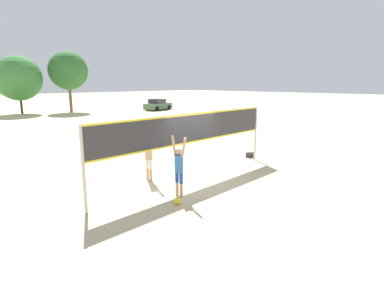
{
  "coord_description": "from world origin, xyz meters",
  "views": [
    {
      "loc": [
        -7.74,
        -7.74,
        3.64
      ],
      "look_at": [
        0.0,
        0.0,
        1.4
      ],
      "focal_mm": 28.0,
      "sensor_mm": 36.0,
      "label": 1
    }
  ],
  "objects_px": {
    "player_spiker": "(179,165)",
    "tree_left_cluster": "(18,78)",
    "parked_car_near": "(158,105)",
    "volleyball": "(178,201)",
    "player_blocker": "(149,153)",
    "gear_bag": "(250,155)",
    "volleyball_net": "(192,131)",
    "tree_right_cluster": "(68,71)"
  },
  "relations": [
    {
      "from": "volleyball_net",
      "to": "parked_car_near",
      "type": "distance_m",
      "value": 30.1
    },
    {
      "from": "player_blocker",
      "to": "gear_bag",
      "type": "distance_m",
      "value": 5.84
    },
    {
      "from": "player_blocker",
      "to": "volleyball",
      "type": "bearing_deg",
      "value": -17.81
    },
    {
      "from": "tree_left_cluster",
      "to": "tree_right_cluster",
      "type": "height_order",
      "value": "tree_right_cluster"
    },
    {
      "from": "player_spiker",
      "to": "tree_left_cluster",
      "type": "xyz_separation_m",
      "value": [
        4.6,
        32.55,
        3.11
      ]
    },
    {
      "from": "player_spiker",
      "to": "tree_right_cluster",
      "type": "relative_size",
      "value": 0.27
    },
    {
      "from": "player_spiker",
      "to": "parked_car_near",
      "type": "relative_size",
      "value": 0.46
    },
    {
      "from": "player_blocker",
      "to": "gear_bag",
      "type": "relative_size",
      "value": 5.53
    },
    {
      "from": "volleyball",
      "to": "tree_left_cluster",
      "type": "distance_m",
      "value": 33.68
    },
    {
      "from": "gear_bag",
      "to": "tree_right_cluster",
      "type": "bearing_deg",
      "value": 82.63
    },
    {
      "from": "volleyball_net",
      "to": "player_blocker",
      "type": "xyz_separation_m",
      "value": [
        -1.19,
        1.1,
        -0.81
      ]
    },
    {
      "from": "volleyball_net",
      "to": "tree_left_cluster",
      "type": "bearing_deg",
      "value": 84.36
    },
    {
      "from": "parked_car_near",
      "to": "tree_right_cluster",
      "type": "distance_m",
      "value": 11.89
    },
    {
      "from": "volleyball",
      "to": "tree_left_cluster",
      "type": "bearing_deg",
      "value": 81.21
    },
    {
      "from": "tree_right_cluster",
      "to": "tree_left_cluster",
      "type": "bearing_deg",
      "value": 162.79
    },
    {
      "from": "volleyball_net",
      "to": "gear_bag",
      "type": "distance_m",
      "value": 4.88
    },
    {
      "from": "volleyball",
      "to": "parked_car_near",
      "type": "bearing_deg",
      "value": 52.4
    },
    {
      "from": "player_spiker",
      "to": "player_blocker",
      "type": "height_order",
      "value": "player_blocker"
    },
    {
      "from": "gear_bag",
      "to": "tree_right_cluster",
      "type": "xyz_separation_m",
      "value": [
        3.83,
        29.61,
        4.97
      ]
    },
    {
      "from": "volleyball_net",
      "to": "tree_right_cluster",
      "type": "distance_m",
      "value": 31.37
    },
    {
      "from": "parked_car_near",
      "to": "tree_left_cluster",
      "type": "bearing_deg",
      "value": 142.39
    },
    {
      "from": "tree_left_cluster",
      "to": "parked_car_near",
      "type": "bearing_deg",
      "value": -26.84
    },
    {
      "from": "player_blocker",
      "to": "parked_car_near",
      "type": "height_order",
      "value": "player_blocker"
    },
    {
      "from": "player_spiker",
      "to": "tree_left_cluster",
      "type": "relative_size",
      "value": 0.29
    },
    {
      "from": "volleyball",
      "to": "parked_car_near",
      "type": "distance_m",
      "value": 32.36
    },
    {
      "from": "player_blocker",
      "to": "tree_right_cluster",
      "type": "relative_size",
      "value": 0.27
    },
    {
      "from": "tree_left_cluster",
      "to": "volleyball",
      "type": "bearing_deg",
      "value": -98.79
    },
    {
      "from": "player_spiker",
      "to": "gear_bag",
      "type": "bearing_deg",
      "value": -77.56
    },
    {
      "from": "player_blocker",
      "to": "tree_left_cluster",
      "type": "xyz_separation_m",
      "value": [
        4.32,
        30.58,
        3.08
      ]
    },
    {
      "from": "volleyball_net",
      "to": "parked_car_near",
      "type": "height_order",
      "value": "volleyball_net"
    },
    {
      "from": "player_spiker",
      "to": "parked_car_near",
      "type": "distance_m",
      "value": 31.66
    },
    {
      "from": "parked_car_near",
      "to": "volleyball_net",
      "type": "bearing_deg",
      "value": -136.97
    },
    {
      "from": "player_spiker",
      "to": "player_blocker",
      "type": "distance_m",
      "value": 1.99
    },
    {
      "from": "volleyball_net",
      "to": "tree_left_cluster",
      "type": "relative_size",
      "value": 1.27
    },
    {
      "from": "player_blocker",
      "to": "gear_bag",
      "type": "xyz_separation_m",
      "value": [
        5.73,
        -0.65,
        -0.94
      ]
    },
    {
      "from": "player_spiker",
      "to": "tree_left_cluster",
      "type": "bearing_deg",
      "value": -8.04
    },
    {
      "from": "volleyball_net",
      "to": "tree_left_cluster",
      "type": "height_order",
      "value": "tree_left_cluster"
    },
    {
      "from": "volleyball_net",
      "to": "player_spiker",
      "type": "distance_m",
      "value": 1.9
    },
    {
      "from": "player_blocker",
      "to": "tree_right_cluster",
      "type": "bearing_deg",
      "value": 161.74
    },
    {
      "from": "player_spiker",
      "to": "tree_right_cluster",
      "type": "distance_m",
      "value": 32.71
    },
    {
      "from": "volleyball_net",
      "to": "player_blocker",
      "type": "bearing_deg",
      "value": 137.34
    },
    {
      "from": "volleyball_net",
      "to": "gear_bag",
      "type": "xyz_separation_m",
      "value": [
        4.53,
        0.45,
        -1.75
      ]
    }
  ]
}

